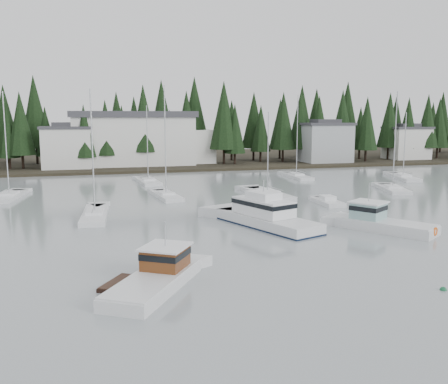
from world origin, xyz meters
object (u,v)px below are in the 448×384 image
object	(u,v)px
lobster_boat_brown	(156,279)
sailboat_3	(166,197)
cabin_cruiser_center	(266,218)
sailboat_4	(392,190)
sailboat_5	(267,195)
runabout_1	(327,203)
lobster_boat_teal	(381,224)
house_east_a	(325,142)
house_east_b	(407,142)
house_west	(67,146)
sailboat_7	(95,216)
sailboat_0	(148,183)
sailboat_8	(403,178)
sailboat_9	(296,177)
harbor_inn	(143,139)
sailboat_2	(9,197)

from	to	relation	value
lobster_boat_brown	sailboat_3	xyz separation A→B (m)	(5.84, 33.74, -0.40)
cabin_cruiser_center	sailboat_4	world-z (taller)	sailboat_4
sailboat_5	runabout_1	world-z (taller)	sailboat_5
lobster_boat_teal	house_east_a	bearing A→B (deg)	-55.67
house_east_b	lobster_boat_brown	distance (m)	99.36
house_west	lobster_boat_brown	distance (m)	71.51
sailboat_7	house_east_b	bearing A→B (deg)	-51.28
house_west	sailboat_0	xyz separation A→B (m)	(12.91, -22.38, -4.59)
cabin_cruiser_center	lobster_boat_teal	distance (m)	10.65
cabin_cruiser_center	sailboat_5	world-z (taller)	sailboat_5
house_west	house_east_b	size ratio (longest dim) A/B	1.00
sailboat_3	runabout_1	world-z (taller)	sailboat_3
sailboat_3	sailboat_4	size ratio (longest dim) A/B	1.04
house_east_b	sailboat_7	size ratio (longest dim) A/B	0.70
cabin_cruiser_center	sailboat_0	size ratio (longest dim) A/B	0.98
sailboat_5	sailboat_7	size ratio (longest dim) A/B	0.84
sailboat_8	sailboat_5	bearing A→B (deg)	126.66
sailboat_9	house_west	bearing A→B (deg)	60.99
sailboat_0	runabout_1	size ratio (longest dim) A/B	2.21
sailboat_7	sailboat_9	size ratio (longest dim) A/B	0.95
lobster_boat_brown	sailboat_0	bearing A→B (deg)	25.86
house_west	cabin_cruiser_center	world-z (taller)	house_west
house_east_b	sailboat_4	bearing A→B (deg)	-127.08
cabin_cruiser_center	runabout_1	bearing A→B (deg)	-70.77
house_east_b	house_east_a	bearing A→B (deg)	-174.81
cabin_cruiser_center	sailboat_8	world-z (taller)	sailboat_8
house_west	cabin_cruiser_center	xyz separation A→B (m)	(20.09, -56.55, -3.89)
lobster_boat_brown	sailboat_4	world-z (taller)	sailboat_4
sailboat_4	sailboat_8	size ratio (longest dim) A/B	1.23
lobster_boat_teal	runabout_1	world-z (taller)	lobster_boat_teal
sailboat_9	house_east_a	bearing A→B (deg)	-35.98
sailboat_7	sailboat_8	distance (m)	54.48
harbor_inn	sailboat_3	bearing A→B (deg)	-92.23
lobster_boat_teal	sailboat_7	bearing A→B (deg)	28.73
sailboat_0	lobster_boat_brown	bearing A→B (deg)	169.27
sailboat_5	sailboat_2	bearing A→B (deg)	72.21
lobster_boat_brown	sailboat_0	world-z (taller)	sailboat_0
house_west	sailboat_5	xyz separation A→B (m)	(26.71, -39.03, -4.61)
sailboat_3	sailboat_7	bearing A→B (deg)	132.77
sailboat_2	harbor_inn	bearing A→B (deg)	-21.90
house_east_a	runabout_1	xyz separation A→B (m)	(-22.64, -46.12, -4.77)
lobster_boat_brown	house_east_a	bearing A→B (deg)	-1.46
harbor_inn	lobster_boat_teal	bearing A→B (deg)	-77.12
house_east_b	sailboat_0	bearing A→B (deg)	-159.67
lobster_boat_teal	sailboat_2	distance (m)	45.90
runabout_1	house_east_b	bearing A→B (deg)	-40.80
sailboat_8	house_east_a	bearing A→B (deg)	17.68
sailboat_2	sailboat_5	xyz separation A→B (m)	(32.76, -6.73, -0.03)
cabin_cruiser_center	house_west	bearing A→B (deg)	-1.12
cabin_cruiser_center	sailboat_7	size ratio (longest dim) A/B	0.90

